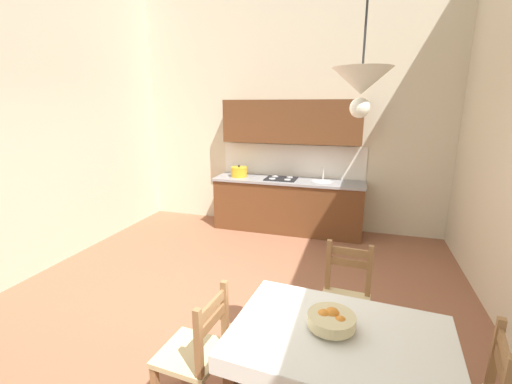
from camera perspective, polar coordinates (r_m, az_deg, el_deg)
ground_plane at (r=3.78m, az=-5.83°, el=-20.72°), size 5.87×6.64×0.10m
wall_back at (r=6.05m, az=5.37°, el=14.29°), size 5.87×0.12×4.25m
kitchen_cabinetry at (r=5.84m, az=5.40°, el=1.74°), size 2.52×0.63×2.20m
dining_table at (r=2.41m, az=13.68°, el=-24.51°), size 1.40×1.01×0.75m
dining_chair_tv_side at (r=2.66m, az=-9.94°, el=-24.94°), size 0.45×0.45×0.93m
dining_chair_kitchen_side at (r=3.27m, az=14.58°, el=-17.01°), size 0.45×0.45×0.93m
fruit_bowl at (r=2.33m, az=12.41°, el=-20.05°), size 0.30×0.30×0.12m
pendant_lamp at (r=2.01m, az=17.15°, el=16.95°), size 0.32×0.32×0.81m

